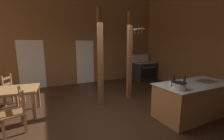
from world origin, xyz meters
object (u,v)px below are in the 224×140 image
Objects in this scene: stove_range at (144,71)px; bottle_short_on_counter at (173,82)px; dining_table at (1,93)px; kitchen_island at (194,99)px; ladderback_chair_near_window at (15,112)px; bottle_tall_on_counter at (185,79)px; mixing_bowl_on_counter at (174,83)px; stockpot_on_counter at (179,86)px; ladderback_chair_by_post at (12,90)px.

stove_range reaches higher than bottle_short_on_counter.
kitchen_island is at bearing -23.59° from dining_table.
ladderback_chair_near_window is 3.26× the size of bottle_tall_on_counter.
dining_table is 6.12× the size of bottle_tall_on_counter.
mixing_bowl_on_counter is at bearing 165.77° from kitchen_island.
stockpot_on_counter is at bearing -122.32° from mixing_bowl_on_counter.
bottle_short_on_counter reaches higher than ladderback_chair_near_window.
ladderback_chair_by_post is 2.54× the size of stockpot_on_counter.
bottle_tall_on_counter is at bearing 9.91° from bottle_short_on_counter.
bottle_short_on_counter reaches higher than stockpot_on_counter.
ladderback_chair_near_window is at bearing 164.74° from mixing_bowl_on_counter.
ladderback_chair_near_window is (-5.47, -2.72, -0.03)m from stove_range.
dining_table is 4.37m from stockpot_on_counter.
stove_range is 6.17m from dining_table.
mixing_bowl_on_counter is at bearing -117.22° from stove_range.
dining_table is 0.99m from ladderback_chair_near_window.
mixing_bowl_on_counter is (3.57, -0.97, 0.47)m from ladderback_chair_near_window.
ladderback_chair_near_window is 1.00× the size of ladderback_chair_by_post.
stockpot_on_counter is (3.76, -2.20, 0.31)m from dining_table.
stockpot_on_counter is (3.68, -3.13, 0.51)m from ladderback_chair_by_post.
ladderback_chair_by_post is (0.08, 0.93, -0.20)m from dining_table.
dining_table is 4.29m from bottle_short_on_counter.
ladderback_chair_by_post reaches higher than dining_table.
mixing_bowl_on_counter is 0.32m from bottle_tall_on_counter.
ladderback_chair_near_window reaches higher than kitchen_island.
dining_table is at bearing 115.28° from ladderback_chair_near_window.
stove_range is 6.11m from ladderback_chair_near_window.
kitchen_island is at bearing -33.11° from ladderback_chair_by_post.
ladderback_chair_by_post is at bearing 141.63° from bottle_short_on_counter.
kitchen_island is 5.80× the size of stockpot_on_counter.
mixing_bowl_on_counter reaches higher than ladderback_chair_near_window.
stockpot_on_counter is 0.41m from mixing_bowl_on_counter.
ladderback_chair_near_window is (0.41, -0.88, -0.20)m from dining_table.
stove_range is 6.02× the size of mixing_bowl_on_counter.
ladderback_chair_near_window is at bearing -153.53° from stove_range.
stove_range reaches higher than bottle_tall_on_counter.
stove_range is at bearing 8.97° from ladderback_chair_by_post.
stove_range reaches higher than ladderback_chair_near_window.
ladderback_chair_near_window is 3.73m from mixing_bowl_on_counter.
mixing_bowl_on_counter is at bearing -35.50° from ladderback_chair_by_post.
stove_range reaches higher than mixing_bowl_on_counter.
bottle_tall_on_counter is 0.95× the size of bottle_short_on_counter.
dining_table is 1.88× the size of ladderback_chair_near_window.
ladderback_chair_near_window is at bearing -64.72° from dining_table.
kitchen_island is at bearing -15.11° from ladderback_chair_near_window.
ladderback_chair_near_window is at bearing -79.61° from ladderback_chair_by_post.
ladderback_chair_by_post is 3.26× the size of bottle_tall_on_counter.
dining_table is 4.70m from bottle_tall_on_counter.
mixing_bowl_on_counter is (0.22, 0.35, -0.04)m from stockpot_on_counter.
kitchen_island is 4.07m from stove_range.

